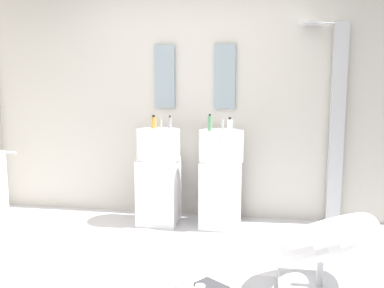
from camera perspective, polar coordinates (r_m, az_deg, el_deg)
The scene contains 13 objects.
ground_plane at distance 3.38m, azimuth -4.29°, elevation -17.85°, with size 4.80×3.60×0.04m, color silver.
rear_partition at distance 4.65m, azimuth 0.46°, elevation 6.28°, with size 4.80×0.10×2.60m, color beige.
pedestal_sink_left at distance 4.44m, azimuth -4.48°, elevation -4.04°, with size 0.45×0.45×1.08m.
pedestal_sink_right at distance 4.33m, azimuth 3.88°, elevation -4.35°, with size 0.45×0.45×1.08m.
vanity_mirror_left at distance 4.64m, azimuth -3.68°, elevation 8.97°, with size 0.22×0.03×0.67m, color #8C9EA8.
vanity_mirror_right at distance 4.54m, azimuth 4.41°, elevation 8.98°, with size 0.22×0.03×0.67m, color #8C9EA8.
shower_column at distance 4.54m, azimuth 18.65°, elevation 3.00°, with size 0.49×0.24×2.05m.
lounge_chair at distance 3.14m, azimuth 16.87°, elevation -12.93°, with size 1.08×1.08×0.65m.
magazine_charcoal at distance 3.21m, azimuth 2.65°, elevation -18.46°, with size 0.23×0.14×0.02m, color #38383D.
soap_bottle_amber at distance 4.45m, azimuth -5.15°, elevation 2.90°, with size 0.06×0.06×0.14m.
soap_bottle_green at distance 4.20m, azimuth 2.40°, elevation 2.80°, with size 0.04×0.04×0.17m.
soap_bottle_grey at distance 4.44m, azimuth -2.97°, elevation 2.88°, with size 0.04×0.04×0.14m.
soap_bottle_clear at distance 4.34m, azimuth 5.07°, elevation 2.66°, with size 0.05×0.05×0.13m.
Camera 1 is at (0.74, -2.94, 1.47)m, focal length 39.89 mm.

